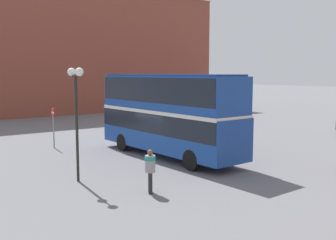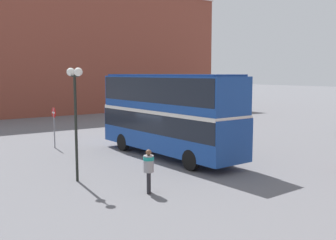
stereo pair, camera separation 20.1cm
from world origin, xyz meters
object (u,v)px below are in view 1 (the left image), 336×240
(pedestrian_foreground, at_px, (150,167))
(street_lamp_twin_globe, at_px, (76,95))
(double_decker_bus, at_px, (168,110))
(no_entry_sign, at_px, (53,121))

(pedestrian_foreground, relative_size, street_lamp_twin_globe, 0.35)
(street_lamp_twin_globe, bearing_deg, pedestrian_foreground, 26.34)
(double_decker_bus, bearing_deg, street_lamp_twin_globe, -75.53)
(no_entry_sign, bearing_deg, double_decker_bus, 34.48)
(pedestrian_foreground, height_order, no_entry_sign, no_entry_sign)
(double_decker_bus, xyz_separation_m, pedestrian_foreground, (5.23, -4.67, -1.63))
(street_lamp_twin_globe, height_order, no_entry_sign, street_lamp_twin_globe)
(double_decker_bus, distance_m, no_entry_sign, 7.84)
(pedestrian_foreground, distance_m, street_lamp_twin_globe, 4.63)
(pedestrian_foreground, height_order, street_lamp_twin_globe, street_lamp_twin_globe)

